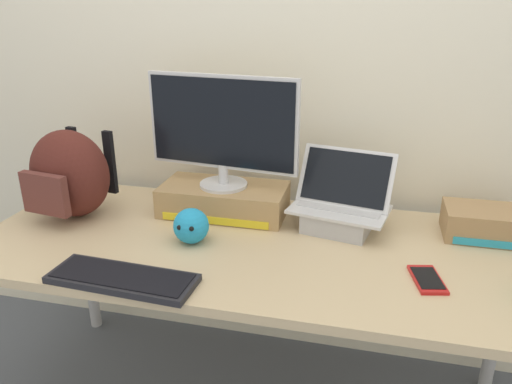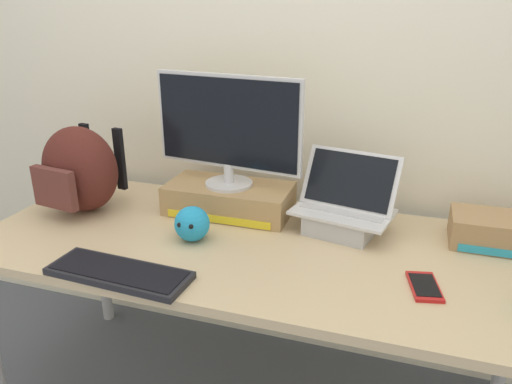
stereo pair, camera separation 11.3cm
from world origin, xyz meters
TOP-DOWN VIEW (x-y plane):
  - back_wall at (0.00, 0.49)m, footprint 7.00×0.10m
  - desk at (0.00, 0.00)m, footprint 1.88×0.79m
  - toner_box_yellow at (-0.17, 0.21)m, footprint 0.46×0.24m
  - desktop_monitor at (-0.18, 0.21)m, footprint 0.56×0.18m
  - open_laptop at (0.26, 0.18)m, footprint 0.37×0.28m
  - external_keyboard at (-0.31, -0.33)m, footprint 0.43×0.17m
  - messenger_backpack at (-0.71, 0.06)m, footprint 0.34×0.30m
  - cell_phone at (0.53, -0.12)m, footprint 0.11×0.16m
  - plush_toy at (-0.21, -0.05)m, footprint 0.12×0.12m
  - toner_box_cyan at (0.77, 0.23)m, footprint 0.32×0.18m

SIDE VIEW (x-z plane):
  - desk at x=0.00m, z-range 0.30..1.01m
  - cell_phone at x=0.53m, z-range 0.72..0.73m
  - external_keyboard at x=-0.31m, z-range 0.72..0.74m
  - toner_box_cyan at x=0.77m, z-range 0.72..0.82m
  - toner_box_yellow at x=-0.17m, z-range 0.72..0.83m
  - plush_toy at x=-0.21m, z-range 0.72..0.84m
  - open_laptop at x=0.26m, z-range 0.64..0.91m
  - messenger_backpack at x=-0.71m, z-range 0.72..1.04m
  - desktop_monitor at x=-0.18m, z-range 0.84..1.25m
  - back_wall at x=0.00m, z-range 0.00..2.60m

